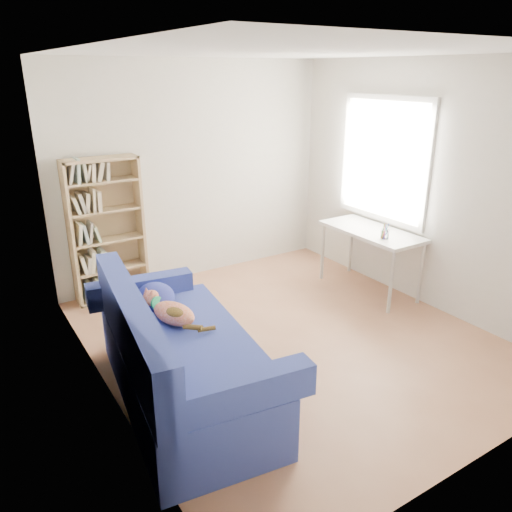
{
  "coord_description": "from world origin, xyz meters",
  "views": [
    {
      "loc": [
        -2.58,
        -3.46,
        2.46
      ],
      "look_at": [
        -0.27,
        0.18,
        0.85
      ],
      "focal_mm": 35.0,
      "sensor_mm": 36.0,
      "label": 1
    }
  ],
  "objects_px": {
    "bookshelf": "(107,236)",
    "desk": "(371,236)",
    "sofa": "(177,358)",
    "pen_cup": "(385,233)"
  },
  "relations": [
    {
      "from": "bookshelf",
      "to": "desk",
      "type": "height_order",
      "value": "bookshelf"
    },
    {
      "from": "sofa",
      "to": "desk",
      "type": "bearing_deg",
      "value": 22.52
    },
    {
      "from": "sofa",
      "to": "pen_cup",
      "type": "height_order",
      "value": "sofa"
    },
    {
      "from": "sofa",
      "to": "bookshelf",
      "type": "bearing_deg",
      "value": 93.67
    },
    {
      "from": "desk",
      "to": "sofa",
      "type": "bearing_deg",
      "value": -164.94
    },
    {
      "from": "bookshelf",
      "to": "desk",
      "type": "relative_size",
      "value": 1.3
    },
    {
      "from": "desk",
      "to": "pen_cup",
      "type": "bearing_deg",
      "value": -109.28
    },
    {
      "from": "sofa",
      "to": "bookshelf",
      "type": "xyz_separation_m",
      "value": [
        0.14,
        2.17,
        0.38
      ]
    },
    {
      "from": "bookshelf",
      "to": "pen_cup",
      "type": "bearing_deg",
      "value": -34.6
    },
    {
      "from": "sofa",
      "to": "desk",
      "type": "xyz_separation_m",
      "value": [
        2.76,
        0.74,
        0.31
      ]
    }
  ]
}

